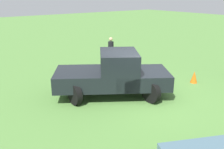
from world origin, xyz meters
TOP-DOWN VIEW (x-y plane):
  - ground_plane at (0.00, 0.00)m, footprint 80.00×80.00m
  - pickup_truck at (0.92, 0.67)m, footprint 4.04×4.81m
  - person_bystander at (4.73, -1.93)m, footprint 0.39×0.39m
  - traffic_cone at (-0.12, -3.21)m, footprint 0.32×0.32m

SIDE VIEW (x-z plane):
  - ground_plane at x=0.00m, z-range 0.00..0.00m
  - traffic_cone at x=-0.12m, z-range 0.00..0.55m
  - person_bystander at x=4.73m, z-range 0.10..1.70m
  - pickup_truck at x=0.92m, z-range 0.04..1.87m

